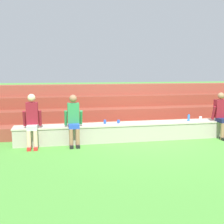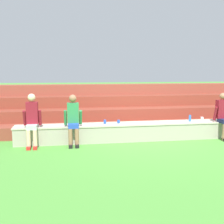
{
  "view_description": "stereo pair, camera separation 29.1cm",
  "coord_description": "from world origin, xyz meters",
  "px_view_note": "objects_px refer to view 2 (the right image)",
  "views": [
    {
      "loc": [
        -2.73,
        -7.66,
        2.06
      ],
      "look_at": [
        -1.15,
        0.28,
        0.86
      ],
      "focal_mm": 45.42,
      "sensor_mm": 36.0,
      "label": 1
    },
    {
      "loc": [
        -2.45,
        -7.71,
        2.06
      ],
      "look_at": [
        -1.15,
        0.28,
        0.86
      ],
      "focal_mm": 45.42,
      "sensor_mm": 36.0,
      "label": 2
    }
  ],
  "objects_px": {
    "person_left_of_center": "(73,119)",
    "person_center": "(224,115)",
    "person_far_left": "(32,119)",
    "plastic_cup_middle": "(105,122)",
    "plastic_cup_left_end": "(202,119)",
    "water_bottle_near_left": "(190,118)",
    "plastic_cup_right_end": "(119,122)"
  },
  "relations": [
    {
      "from": "plastic_cup_middle",
      "to": "plastic_cup_left_end",
      "type": "relative_size",
      "value": 0.94
    },
    {
      "from": "water_bottle_near_left",
      "to": "plastic_cup_middle",
      "type": "xyz_separation_m",
      "value": [
        -2.6,
        0.05,
        -0.04
      ]
    },
    {
      "from": "person_left_of_center",
      "to": "water_bottle_near_left",
      "type": "distance_m",
      "value": 3.54
    },
    {
      "from": "person_center",
      "to": "plastic_cup_right_end",
      "type": "distance_m",
      "value": 3.16
    },
    {
      "from": "person_left_of_center",
      "to": "plastic_cup_left_end",
      "type": "relative_size",
      "value": 11.24
    },
    {
      "from": "plastic_cup_left_end",
      "to": "person_left_of_center",
      "type": "bearing_deg",
      "value": -175.36
    },
    {
      "from": "person_center",
      "to": "plastic_cup_left_end",
      "type": "distance_m",
      "value": 0.63
    },
    {
      "from": "person_center",
      "to": "water_bottle_near_left",
      "type": "bearing_deg",
      "value": 164.68
    },
    {
      "from": "person_center",
      "to": "plastic_cup_left_end",
      "type": "xyz_separation_m",
      "value": [
        -0.54,
        0.28,
        -0.16
      ]
    },
    {
      "from": "person_left_of_center",
      "to": "plastic_cup_left_end",
      "type": "xyz_separation_m",
      "value": [
        3.93,
        0.32,
        -0.16
      ]
    },
    {
      "from": "person_left_of_center",
      "to": "plastic_cup_middle",
      "type": "height_order",
      "value": "person_left_of_center"
    },
    {
      "from": "person_center",
      "to": "plastic_cup_middle",
      "type": "xyz_separation_m",
      "value": [
        -3.55,
        0.31,
        -0.16
      ]
    },
    {
      "from": "person_left_of_center",
      "to": "person_center",
      "type": "xyz_separation_m",
      "value": [
        4.47,
        0.03,
        -0.0
      ]
    },
    {
      "from": "water_bottle_near_left",
      "to": "plastic_cup_middle",
      "type": "relative_size",
      "value": 1.77
    },
    {
      "from": "person_far_left",
      "to": "person_left_of_center",
      "type": "distance_m",
      "value": 1.09
    },
    {
      "from": "plastic_cup_right_end",
      "to": "plastic_cup_middle",
      "type": "bearing_deg",
      "value": 179.98
    },
    {
      "from": "person_left_of_center",
      "to": "plastic_cup_right_end",
      "type": "distance_m",
      "value": 1.38
    },
    {
      "from": "person_far_left",
      "to": "person_left_of_center",
      "type": "relative_size",
      "value": 1.03
    },
    {
      "from": "person_far_left",
      "to": "plastic_cup_middle",
      "type": "xyz_separation_m",
      "value": [
        2.01,
        0.31,
        -0.18
      ]
    },
    {
      "from": "plastic_cup_middle",
      "to": "plastic_cup_left_end",
      "type": "distance_m",
      "value": 3.01
    },
    {
      "from": "person_left_of_center",
      "to": "person_center",
      "type": "distance_m",
      "value": 4.47
    },
    {
      "from": "person_center",
      "to": "plastic_cup_middle",
      "type": "height_order",
      "value": "person_center"
    },
    {
      "from": "water_bottle_near_left",
      "to": "plastic_cup_middle",
      "type": "bearing_deg",
      "value": 178.87
    },
    {
      "from": "person_left_of_center",
      "to": "plastic_cup_middle",
      "type": "distance_m",
      "value": 1.0
    },
    {
      "from": "water_bottle_near_left",
      "to": "plastic_cup_right_end",
      "type": "bearing_deg",
      "value": 178.67
    },
    {
      "from": "person_center",
      "to": "plastic_cup_right_end",
      "type": "relative_size",
      "value": 13.64
    },
    {
      "from": "person_center",
      "to": "plastic_cup_middle",
      "type": "bearing_deg",
      "value": 174.98
    },
    {
      "from": "person_far_left",
      "to": "person_center",
      "type": "relative_size",
      "value": 1.03
    },
    {
      "from": "plastic_cup_middle",
      "to": "plastic_cup_left_end",
      "type": "xyz_separation_m",
      "value": [
        3.01,
        -0.03,
        0.0
      ]
    },
    {
      "from": "plastic_cup_middle",
      "to": "plastic_cup_left_end",
      "type": "height_order",
      "value": "plastic_cup_left_end"
    },
    {
      "from": "water_bottle_near_left",
      "to": "plastic_cup_left_end",
      "type": "xyz_separation_m",
      "value": [
        0.41,
        0.02,
        -0.03
      ]
    },
    {
      "from": "plastic_cup_right_end",
      "to": "plastic_cup_left_end",
      "type": "bearing_deg",
      "value": -0.58
    }
  ]
}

